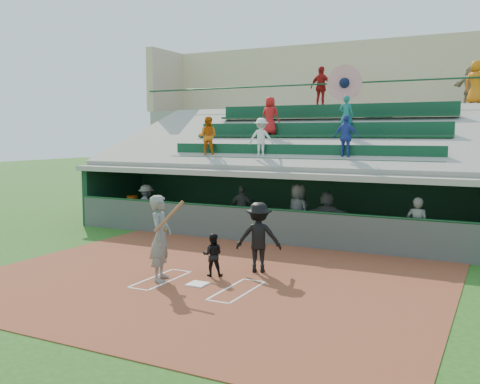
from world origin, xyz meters
The scene contains 21 objects.
ground centered at (0.00, 0.00, 0.00)m, with size 100.00×100.00×0.00m, color #215217.
dirt_slab centered at (0.00, 0.50, 0.01)m, with size 11.00×9.00×0.02m, color brown.
home_plate centered at (0.00, 0.00, 0.04)m, with size 0.43×0.43×0.03m, color white.
batters_box_chalk centered at (0.00, 0.00, 0.02)m, with size 2.65×1.85×0.01m.
dugout_floor centered at (0.00, 6.75, 0.02)m, with size 16.00×3.50×0.04m, color gray.
concourse_slab centered at (0.00, 13.50, 2.30)m, with size 20.00×3.00×4.60m, color gray.
grandstand centered at (-0.01, 10.51, 2.26)m, with size 20.40×10.40×7.80m.
batter_at_plate centered at (-0.98, -0.05, 1.04)m, with size 0.99×0.87×2.04m.
catcher centered at (-0.07, 0.83, 0.55)m, with size 0.51×0.40×1.05m, color black.
home_umpire centered at (0.76, 1.71, 0.90)m, with size 1.14×0.66×1.76m, color black.
dugout_bench centered at (-0.29, 8.01, 0.26)m, with size 14.98×0.45×0.45m, color olive.
white_table centered at (-6.74, 6.35, 0.35)m, with size 0.71×0.53×0.62m, color white.
water_cooler centered at (-6.76, 6.27, 0.87)m, with size 0.43×0.43×0.43m, color #CD4E0C.
dugout_player_a centered at (-5.59, 5.63, 0.83)m, with size 1.02×0.59×1.58m, color #5E615B.
dugout_player_b centered at (-2.26, 6.88, 0.83)m, with size 0.92×0.38×1.57m, color #5A5D58.
dugout_player_c centered at (0.19, 6.05, 0.95)m, with size 0.89×0.58×1.81m, color #51534F.
dugout_player_d centered at (1.08, 6.33, 0.83)m, with size 1.47×0.47×1.58m, color #585A55.
dugout_player_e centered at (4.07, 5.28, 0.88)m, with size 0.61×0.40×1.68m, color #565954.
concourse_staff_a centered at (-1.09, 12.20, 5.49)m, with size 1.04×0.43×1.78m, color #A31412.
concourse_staff_b centered at (5.04, 12.18, 5.43)m, with size 0.81×0.53×1.66m, color #D4690C.
concourse_staff_c centered at (4.79, 13.17, 5.40)m, with size 1.48×0.47×1.59m, color tan.
Camera 1 is at (6.27, -10.32, 3.49)m, focal length 40.00 mm.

